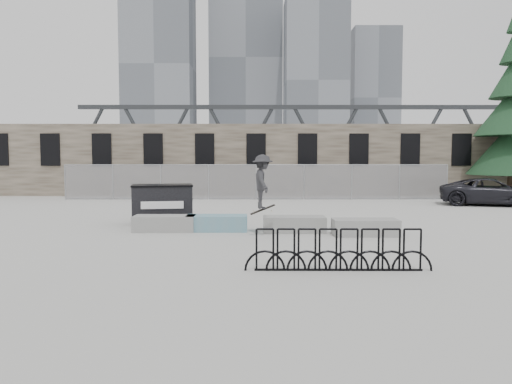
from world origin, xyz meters
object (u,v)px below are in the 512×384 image
dumpster (163,204)px  suv (492,192)px  planter_center_right (294,223)px  skateboarder (263,182)px  planter_center_left (217,222)px  planter_offset (365,227)px  planter_far_left (165,223)px  bike_rack (338,251)px

dumpster → suv: (15.35, 6.90, -0.04)m
planter_center_right → skateboarder: (-1.05, -0.92, 1.41)m
planter_center_left → skateboarder: skateboarder is taller
planter_center_left → planter_center_right: (2.54, -0.29, 0.00)m
planter_center_left → planter_offset: 4.80m
planter_far_left → dumpster: dumpster is taller
planter_center_left → dumpster: 2.81m
bike_rack → suv: size_ratio=0.82×
planter_offset → suv: 12.95m
skateboarder → planter_far_left: bearing=63.2°
planter_far_left → planter_center_right: same height
planter_far_left → dumpster: 1.96m
planter_far_left → planter_center_left: bearing=2.4°
dumpster → planter_far_left: bearing=-87.3°
planter_far_left → skateboarder: size_ratio=1.09×
planter_far_left → skateboarder: 3.68m
planter_far_left → bike_rack: bearing=-50.5°
skateboarder → planter_offset: bearing=-94.3°
skateboarder → suv: bearing=-57.2°
suv → planter_far_left: bearing=136.8°
planter_center_right → dumpster: size_ratio=0.84×
planter_center_left → planter_center_right: size_ratio=1.00×
planter_center_right → skateboarder: 1.98m
planter_center_right → dumpster: (-4.66, 2.08, 0.45)m
planter_center_left → bike_rack: (3.05, -5.85, 0.16)m
planter_center_right → skateboarder: bearing=-138.7°
planter_center_right → suv: 13.96m
planter_offset → skateboarder: size_ratio=1.09×
planter_far_left → suv: (14.95, 8.76, 0.41)m
planter_center_left → planter_center_right: bearing=-6.4°
bike_rack → skateboarder: (-1.55, 4.64, 1.25)m
dumpster → planter_offset: bearing=-32.1°
suv → skateboarder: bearing=146.5°
planter_offset → bike_rack: (-1.64, -4.81, 0.16)m
planter_center_right → planter_center_left: bearing=173.6°
dumpster → bike_rack: dumpster is taller
planter_center_right → planter_offset: size_ratio=1.00×
planter_center_right → planter_offset: same height
planter_center_left → planter_far_left: bearing=-177.6°
dumpster → suv: bearing=14.6°
suv → skateboarder: (-11.74, -9.89, 1.00)m
planter_center_right → planter_offset: bearing=-19.2°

